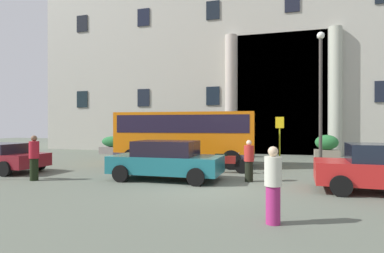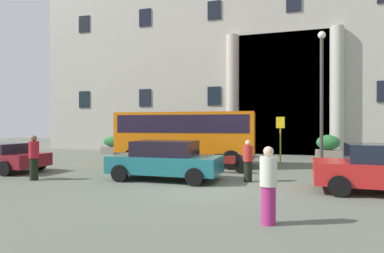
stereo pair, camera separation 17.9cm
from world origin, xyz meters
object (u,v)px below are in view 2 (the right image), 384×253
parked_compact_extra (165,160)px  motorcycle_near_kerb (140,160)px  bus_stop_sign (280,135)px  hedge_planter_entrance_left (328,147)px  hedge_planter_far_east (176,145)px  lamppost_plaza_centre (322,86)px  motorcycle_far_end (224,162)px  hedge_planter_entrance_right (114,145)px  orange_minibus (186,134)px  pedestrian_woman_dark_dress (268,185)px  hedge_planter_far_west (227,144)px  pedestrian_woman_with_bag (248,161)px  pedestrian_man_red_shirt (34,158)px

parked_compact_extra → motorcycle_near_kerb: size_ratio=2.11×
bus_stop_sign → hedge_planter_entrance_left: bearing=50.6°
hedge_planter_far_east → lamppost_plaza_centre: 9.90m
hedge_planter_far_east → motorcycle_far_end: bearing=-56.0°
bus_stop_sign → hedge_planter_entrance_right: bus_stop_sign is taller
motorcycle_far_end → motorcycle_near_kerb: same height
orange_minibus → pedestrian_woman_dark_dress: size_ratio=4.39×
pedestrian_woman_dark_dress → motorcycle_far_end: bearing=169.2°
parked_compact_extra → motorcycle_near_kerb: (-2.06, 2.08, -0.29)m
orange_minibus → pedestrian_woman_dark_dress: (4.69, -8.94, -0.81)m
parked_compact_extra → hedge_planter_entrance_right: bearing=129.4°
hedge_planter_entrance_left → hedge_planter_far_west: bearing=-175.0°
bus_stop_sign → pedestrian_woman_with_bag: bearing=-99.3°
hedge_planter_entrance_right → hedge_planter_far_west: hedge_planter_far_west is taller
motorcycle_near_kerb → hedge_planter_entrance_left: bearing=40.0°
orange_minibus → bus_stop_sign: orange_minibus is taller
motorcycle_far_end → hedge_planter_far_west: bearing=96.6°
motorcycle_near_kerb → pedestrian_man_red_shirt: pedestrian_man_red_shirt is taller
hedge_planter_entrance_left → orange_minibus: bearing=-144.3°
pedestrian_man_red_shirt → pedestrian_woman_with_bag: (7.73, 2.00, -0.09)m
hedge_planter_far_west → pedestrian_woman_with_bag: hedge_planter_far_west is taller
pedestrian_man_red_shirt → hedge_planter_far_east: bearing=-87.1°
parked_compact_extra → motorcycle_far_end: 2.94m
hedge_planter_far_west → pedestrian_woman_dark_dress: (3.44, -13.70, 0.00)m
hedge_planter_entrance_right → lamppost_plaza_centre: lamppost_plaza_centre is taller
lamppost_plaza_centre → bus_stop_sign: bearing=-158.8°
bus_stop_sign → pedestrian_woman_dark_dress: size_ratio=1.54×
hedge_planter_entrance_right → parked_compact_extra: parked_compact_extra is taller
hedge_planter_entrance_right → pedestrian_man_red_shirt: size_ratio=1.04×
hedge_planter_far_east → orange_minibus: bearing=-64.4°
motorcycle_near_kerb → bus_stop_sign: bearing=34.6°
motorcycle_near_kerb → lamppost_plaza_centre: lamppost_plaza_centre is taller
motorcycle_near_kerb → pedestrian_man_red_shirt: 4.48m
hedge_planter_far_east → lamppost_plaza_centre: size_ratio=0.29×
hedge_planter_far_east → parked_compact_extra: 9.72m
orange_minibus → bus_stop_sign: bearing=18.6°
hedge_planter_far_west → motorcycle_near_kerb: hedge_planter_far_west is taller
hedge_planter_far_east → motorcycle_near_kerb: bearing=-83.3°
hedge_planter_far_east → pedestrian_woman_dark_dress: 15.42m
lamppost_plaza_centre → pedestrian_man_red_shirt: bearing=-140.9°
hedge_planter_entrance_right → motorcycle_far_end: (9.45, -6.91, -0.15)m
hedge_planter_far_east → lamppost_plaza_centre: (9.06, -2.00, 3.46)m
parked_compact_extra → pedestrian_woman_with_bag: 3.08m
hedge_planter_far_east → pedestrian_man_red_shirt: bearing=-99.3°
pedestrian_woman_dark_dress → parked_compact_extra: bearing=-167.1°
hedge_planter_far_east → pedestrian_woman_dark_dress: (6.99, -13.74, 0.10)m
hedge_planter_entrance_left → pedestrian_woman_with_bag: size_ratio=0.97×
pedestrian_man_red_shirt → lamppost_plaza_centre: 14.36m
pedestrian_woman_with_bag → lamppost_plaza_centre: lamppost_plaza_centre is taller
hedge_planter_entrance_right → motorcycle_near_kerb: hedge_planter_entrance_right is taller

